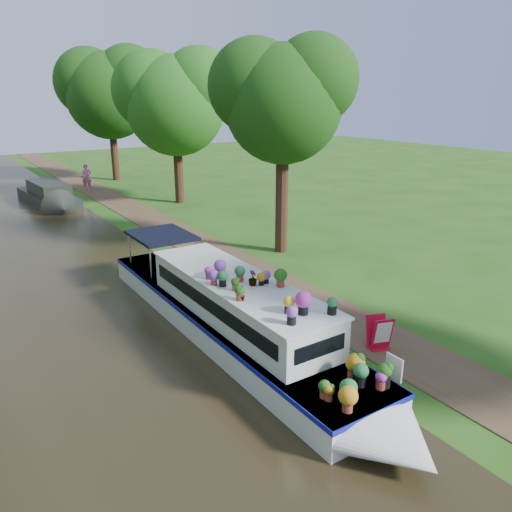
# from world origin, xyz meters

# --- Properties ---
(ground) EXTENTS (100.00, 100.00, 0.00)m
(ground) POSITION_xyz_m (0.00, 0.00, 0.00)
(ground) COLOR #204912
(ground) RESTS_ON ground
(canal_water) EXTENTS (10.00, 100.00, 0.02)m
(canal_water) POSITION_xyz_m (-6.00, 0.00, 0.01)
(canal_water) COLOR black
(canal_water) RESTS_ON ground
(towpath) EXTENTS (2.20, 100.00, 0.03)m
(towpath) POSITION_xyz_m (1.20, 0.00, 0.01)
(towpath) COLOR #453320
(towpath) RESTS_ON ground
(plant_boat) EXTENTS (2.29, 13.52, 2.30)m
(plant_boat) POSITION_xyz_m (-2.25, -3.29, 0.85)
(plant_boat) COLOR silver
(plant_boat) RESTS_ON canal_water
(tree_near_overhang) EXTENTS (5.52, 5.28, 8.99)m
(tree_near_overhang) POSITION_xyz_m (3.79, 3.06, 6.60)
(tree_near_overhang) COLOR black
(tree_near_overhang) RESTS_ON ground
(tree_near_mid) EXTENTS (6.90, 6.60, 9.40)m
(tree_near_mid) POSITION_xyz_m (4.48, 15.08, 6.44)
(tree_near_mid) COLOR black
(tree_near_mid) RESTS_ON ground
(tree_near_far) EXTENTS (7.59, 7.26, 10.30)m
(tree_near_far) POSITION_xyz_m (3.98, 26.09, 7.05)
(tree_near_far) COLOR black
(tree_near_far) RESTS_ON ground
(second_boat) EXTENTS (2.64, 7.61, 1.45)m
(second_boat) POSITION_xyz_m (-2.65, 18.78, 0.59)
(second_boat) COLOR black
(second_boat) RESTS_ON canal_water
(sandwich_board) EXTENTS (0.62, 0.63, 0.93)m
(sandwich_board) POSITION_xyz_m (0.76, -5.72, 0.45)
(sandwich_board) COLOR red
(sandwich_board) RESTS_ON towpath
(pedestrian_pink) EXTENTS (0.81, 0.68, 1.90)m
(pedestrian_pink) POSITION_xyz_m (0.68, 22.35, 0.98)
(pedestrian_pink) COLOR #DB5A94
(pedestrian_pink) RESTS_ON towpath
(verge_plant) EXTENTS (0.39, 0.35, 0.40)m
(verge_plant) POSITION_xyz_m (-0.03, -1.60, 0.20)
(verge_plant) COLOR #376F21
(verge_plant) RESTS_ON ground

